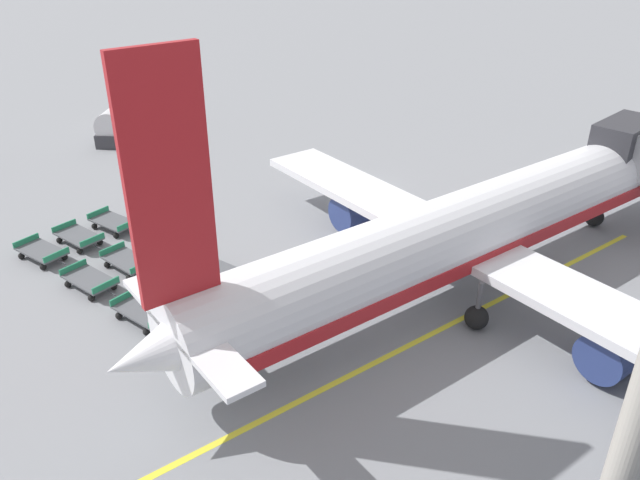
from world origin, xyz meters
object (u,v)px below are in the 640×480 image
at_px(baggage_dolly_row_near_col_c, 143,312).
at_px(baggage_dolly_row_mid_b_col_a, 113,222).
at_px(baggage_dolly_row_near_col_a, 42,252).
at_px(baggage_dolly_row_near_col_b, 90,280).
at_px(baggage_dolly_row_near_col_d, 206,348).
at_px(baggage_dolly_row_mid_a_col_c, 186,289).
at_px(baggage_dolly_row_mid_b_col_c, 216,271).
at_px(baggage_dolly_row_mid_b_col_b, 162,245).
at_px(baggage_dolly_row_mid_a_col_b, 128,262).
at_px(airplane, 477,227).
at_px(baggage_dolly_row_mid_a_col_a, 79,237).
at_px(fuel_tanker_secondary, 123,122).
at_px(baggage_dolly_row_mid_a_col_d, 247,323).
at_px(baggage_dolly_row_mid_b_col_d, 281,300).

relative_size(baggage_dolly_row_near_col_c, baggage_dolly_row_mid_b_col_a, 1.00).
bearing_deg(baggage_dolly_row_mid_b_col_a, baggage_dolly_row_near_col_a, -78.51).
bearing_deg(baggage_dolly_row_near_col_b, baggage_dolly_row_near_col_d, 10.87).
bearing_deg(baggage_dolly_row_mid_a_col_c, baggage_dolly_row_mid_b_col_c, 104.79).
bearing_deg(baggage_dolly_row_mid_a_col_c, baggage_dolly_row_mid_b_col_b, 165.67).
xyz_separation_m(baggage_dolly_row_mid_a_col_b, baggage_dolly_row_mid_a_col_c, (4.53, 1.01, 0.00)).
relative_size(baggage_dolly_row_near_col_d, baggage_dolly_row_mid_b_col_c, 1.00).
relative_size(airplane, baggage_dolly_row_mid_a_col_a, 10.31).
relative_size(baggage_dolly_row_near_col_c, baggage_dolly_row_mid_a_col_c, 1.00).
distance_m(fuel_tanker_secondary, baggage_dolly_row_mid_a_col_c, 27.25).
distance_m(fuel_tanker_secondary, baggage_dolly_row_mid_a_col_b, 23.39).
xyz_separation_m(baggage_dolly_row_mid_a_col_a, baggage_dolly_row_mid_b_col_a, (-0.49, 2.36, 0.00)).
xyz_separation_m(airplane, baggage_dolly_row_mid_a_col_c, (-8.47, -12.23, -2.82)).
bearing_deg(baggage_dolly_row_mid_a_col_d, baggage_dolly_row_near_col_a, -159.09).
relative_size(airplane, baggage_dolly_row_mid_a_col_d, 10.32).
relative_size(baggage_dolly_row_near_col_a, baggage_dolly_row_near_col_d, 1.00).
bearing_deg(baggage_dolly_row_mid_a_col_b, baggage_dolly_row_near_col_a, -142.01).
bearing_deg(baggage_dolly_row_near_col_d, baggage_dolly_row_mid_b_col_c, 144.11).
bearing_deg(baggage_dolly_row_near_col_b, baggage_dolly_row_mid_a_col_d, 26.23).
bearing_deg(baggage_dolly_row_near_col_c, baggage_dolly_row_mid_a_col_a, 176.52).
bearing_deg(baggage_dolly_row_mid_a_col_a, baggage_dolly_row_near_col_b, -15.31).
height_order(airplane, baggage_dolly_row_mid_a_col_c, airplane).
bearing_deg(baggage_dolly_row_near_col_a, baggage_dolly_row_mid_a_col_b, 37.99).
height_order(airplane, baggage_dolly_row_near_col_c, airplane).
xyz_separation_m(baggage_dolly_row_mid_a_col_b, baggage_dolly_row_mid_b_col_d, (8.45, 4.14, 0.00)).
distance_m(fuel_tanker_secondary, baggage_dolly_row_mid_b_col_b, 22.05).
bearing_deg(baggage_dolly_row_mid_b_col_b, baggage_dolly_row_mid_b_col_c, 11.28).
bearing_deg(baggage_dolly_row_near_col_d, baggage_dolly_row_near_col_c, -168.87).
distance_m(baggage_dolly_row_near_col_b, baggage_dolly_row_near_col_c, 4.51).
bearing_deg(baggage_dolly_row_near_col_d, baggage_dolly_row_near_col_b, -169.13).
height_order(baggage_dolly_row_near_col_b, baggage_dolly_row_near_col_c, same).
relative_size(baggage_dolly_row_mid_a_col_b, baggage_dolly_row_mid_b_col_a, 1.00).
xyz_separation_m(baggage_dolly_row_near_col_d, baggage_dolly_row_mid_b_col_d, (-0.88, 4.83, 0.00)).
bearing_deg(baggage_dolly_row_mid_a_col_d, baggage_dolly_row_near_col_d, -81.43).
bearing_deg(baggage_dolly_row_mid_b_col_c, fuel_tanker_secondary, 165.82).
bearing_deg(baggage_dolly_row_mid_a_col_a, baggage_dolly_row_mid_a_col_c, 12.15).
distance_m(airplane, baggage_dolly_row_near_col_a, 23.94).
bearing_deg(baggage_dolly_row_mid_b_col_d, baggage_dolly_row_mid_a_col_a, -158.67).
bearing_deg(baggage_dolly_row_near_col_a, baggage_dolly_row_near_col_b, 10.48).
distance_m(baggage_dolly_row_mid_b_col_b, baggage_dolly_row_mid_b_col_c, 4.57).
height_order(baggage_dolly_row_near_col_b, baggage_dolly_row_mid_a_col_a, same).
bearing_deg(baggage_dolly_row_near_col_d, baggage_dolly_row_mid_a_col_d, 98.57).
distance_m(baggage_dolly_row_near_col_b, baggage_dolly_row_mid_b_col_b, 4.80).
distance_m(baggage_dolly_row_near_col_c, baggage_dolly_row_near_col_d, 4.41).
height_order(baggage_dolly_row_mid_a_col_b, baggage_dolly_row_mid_a_col_d, same).
xyz_separation_m(baggage_dolly_row_near_col_d, baggage_dolly_row_mid_a_col_a, (-13.92, -0.27, 0.00)).
distance_m(baggage_dolly_row_mid_a_col_c, baggage_dolly_row_mid_b_col_c, 2.26).
distance_m(baggage_dolly_row_near_col_a, baggage_dolly_row_mid_a_col_d, 14.02).
height_order(baggage_dolly_row_mid_a_col_a, baggage_dolly_row_mid_b_col_c, same).
bearing_deg(baggage_dolly_row_mid_a_col_b, baggage_dolly_row_mid_b_col_c, 38.98).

